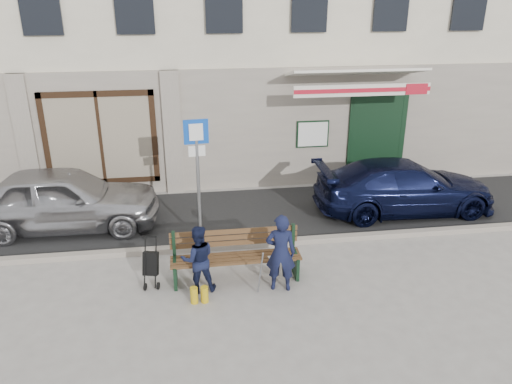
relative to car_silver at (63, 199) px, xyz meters
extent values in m
plane|color=#9E9991|center=(3.85, -3.01, -0.71)|extent=(80.00, 80.00, 0.00)
cube|color=#282828|center=(3.85, 0.09, -0.71)|extent=(60.00, 3.20, 0.01)
cube|color=#9E9384|center=(3.85, -1.51, -0.65)|extent=(60.00, 0.18, 0.12)
cube|color=#9E9384|center=(3.85, 1.95, 0.89)|extent=(20.00, 0.12, 3.20)
cube|color=maroon|center=(0.65, 2.01, 0.84)|extent=(2.50, 0.12, 2.00)
cube|color=black|center=(7.95, 1.87, 0.59)|extent=(1.60, 0.10, 2.60)
cube|color=black|center=(7.95, 2.34, 0.49)|extent=(1.25, 0.90, 2.40)
cube|color=white|center=(6.15, 1.84, 0.74)|extent=(0.80, 0.03, 0.65)
cube|color=white|center=(7.05, 1.61, 2.37)|extent=(3.40, 1.72, 0.42)
cube|color=white|center=(7.05, 0.76, 2.09)|extent=(3.40, 0.05, 0.28)
cube|color=#B31627|center=(7.05, 0.73, 2.09)|extent=(3.40, 0.02, 0.10)
imported|color=#A9A8AD|center=(0.00, 0.00, 0.00)|extent=(4.22, 1.78, 1.42)
imported|color=black|center=(7.94, -0.18, -0.08)|extent=(4.34, 1.79, 1.26)
cylinder|color=gray|center=(2.99, -1.11, 0.58)|extent=(0.07, 0.07, 2.58)
cube|color=#0C42B1|center=(2.99, -1.11, 1.72)|extent=(0.50, 0.08, 0.50)
cube|color=white|center=(2.99, -1.14, 1.72)|extent=(0.28, 0.05, 0.34)
cube|color=white|center=(2.99, -1.11, 1.32)|extent=(0.34, 0.07, 0.22)
cube|color=brown|center=(3.58, -2.74, -0.26)|extent=(2.40, 0.50, 0.04)
cube|color=brown|center=(3.58, -2.46, 0.03)|extent=(2.40, 0.10, 0.36)
cube|color=#16311E|center=(2.46, -2.74, -0.49)|extent=(0.06, 0.50, 0.45)
cube|color=#16311E|center=(4.70, -2.74, -0.49)|extent=(0.06, 0.50, 0.45)
cube|color=white|center=(4.33, -2.84, -0.23)|extent=(0.34, 0.25, 0.11)
cylinder|color=gray|center=(3.93, -3.41, -0.21)|extent=(0.07, 0.34, 0.96)
cylinder|color=gold|center=(2.78, -3.39, -0.56)|extent=(0.13, 0.13, 0.30)
cylinder|color=gold|center=(2.96, -3.39, -0.56)|extent=(0.13, 0.13, 0.30)
imported|color=#121734|center=(4.33, -3.16, 0.02)|extent=(0.59, 0.45, 1.46)
imported|color=#121833|center=(2.88, -2.99, -0.08)|extent=(0.65, 0.53, 1.26)
cylinder|color=black|center=(1.91, -2.87, -0.65)|extent=(0.06, 0.14, 0.13)
cylinder|color=black|center=(2.14, -2.87, -0.65)|extent=(0.06, 0.14, 0.13)
cube|color=black|center=(2.03, -2.67, -0.28)|extent=(0.32, 0.30, 0.45)
cylinder|color=black|center=(2.03, -2.56, 0.21)|extent=(0.25, 0.09, 0.02)
camera|label=1|loc=(2.79, -10.75, 4.31)|focal=35.00mm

